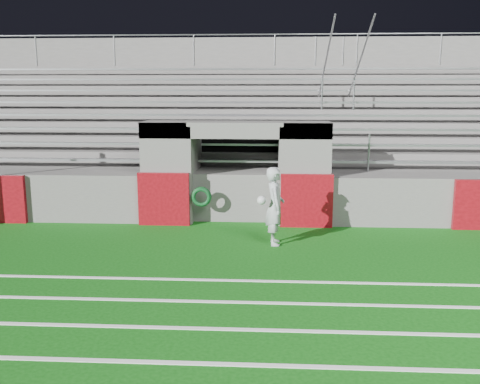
{
  "coord_description": "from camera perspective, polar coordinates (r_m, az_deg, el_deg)",
  "views": [
    {
      "loc": [
        0.89,
        -10.17,
        3.41
      ],
      "look_at": [
        0.2,
        1.8,
        1.1
      ],
      "focal_mm": 40.0,
      "sensor_mm": 36.0,
      "label": 1
    }
  ],
  "objects": [
    {
      "name": "hose_coil",
      "position": [
        13.48,
        -4.14,
        -0.53
      ],
      "size": [
        0.52,
        0.14,
        0.52
      ],
      "color": "#0C3C16",
      "rests_on": "ground"
    },
    {
      "name": "goalkeeper_with_ball",
      "position": [
        11.84,
        3.72,
        -1.49
      ],
      "size": [
        0.62,
        0.67,
        1.74
      ],
      "color": "#A1A6AA",
      "rests_on": "ground"
    },
    {
      "name": "stadium_structure",
      "position": [
        18.27,
        0.49,
        4.88
      ],
      "size": [
        26.0,
        8.48,
        5.42
      ],
      "color": "#575552",
      "rests_on": "ground"
    },
    {
      "name": "ground",
      "position": [
        10.77,
        -1.63,
        -7.57
      ],
      "size": [
        90.0,
        90.0,
        0.0
      ],
      "primitive_type": "plane",
      "color": "#0C4D0D",
      "rests_on": "ground"
    }
  ]
}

